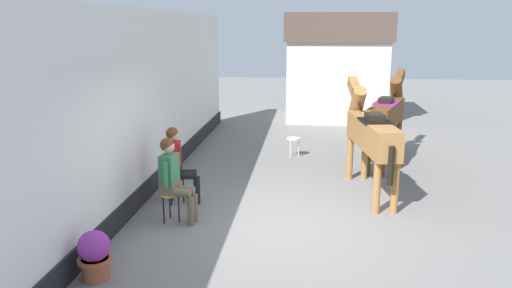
% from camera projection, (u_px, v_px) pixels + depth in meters
% --- Properties ---
extents(ground_plane, '(40.00, 40.00, 0.00)m').
position_uv_depth(ground_plane, '(283.00, 172.00, 10.72)').
color(ground_plane, slate).
extents(pub_facade_wall, '(0.34, 14.00, 3.40)m').
position_uv_depth(pub_facade_wall, '(143.00, 112.00, 9.17)').
color(pub_facade_wall, white).
rests_on(pub_facade_wall, ground_plane).
extents(distant_cottage, '(3.40, 2.60, 3.50)m').
position_uv_depth(distant_cottage, '(336.00, 66.00, 16.46)').
color(distant_cottage, silver).
rests_on(distant_cottage, ground_plane).
extents(seated_visitor_near, '(0.61, 0.49, 1.39)m').
position_uv_depth(seated_visitor_near, '(173.00, 176.00, 7.84)').
color(seated_visitor_near, gold).
rests_on(seated_visitor_near, ground_plane).
extents(seated_visitor_far, '(0.61, 0.48, 1.39)m').
position_uv_depth(seated_visitor_far, '(178.00, 161.00, 8.68)').
color(seated_visitor_far, red).
rests_on(seated_visitor_far, ground_plane).
extents(saddled_horse_near, '(0.77, 2.98, 2.06)m').
position_uv_depth(saddled_horse_near, '(370.00, 133.00, 9.18)').
color(saddled_horse_near, '#9E6B38').
rests_on(saddled_horse_near, ground_plane).
extents(saddled_horse_far, '(1.23, 2.88, 2.06)m').
position_uv_depth(saddled_horse_far, '(387.00, 114.00, 11.15)').
color(saddled_horse_far, brown).
rests_on(saddled_horse_far, ground_plane).
extents(flower_planter_near, '(0.43, 0.43, 0.64)m').
position_uv_depth(flower_planter_near, '(94.00, 254.00, 6.13)').
color(flower_planter_near, '#A85638').
rests_on(flower_planter_near, ground_plane).
extents(spare_stool_white, '(0.32, 0.32, 0.46)m').
position_uv_depth(spare_stool_white, '(293.00, 140.00, 11.92)').
color(spare_stool_white, white).
rests_on(spare_stool_white, ground_plane).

